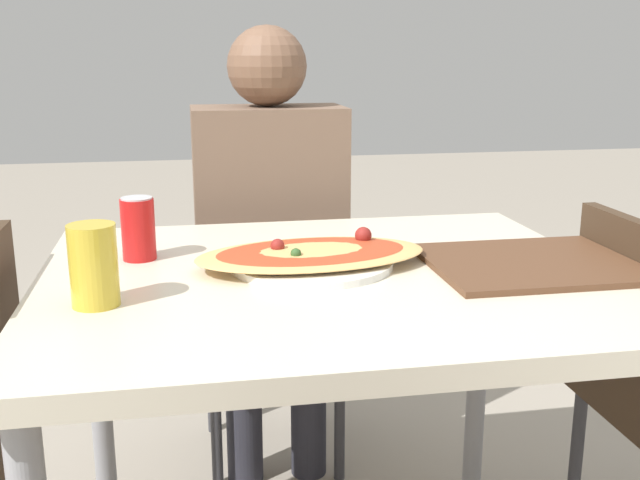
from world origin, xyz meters
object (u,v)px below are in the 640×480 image
(soda_can, at_px, (138,229))
(person_seated, at_px, (270,219))
(drink_glass, at_px, (94,265))
(dining_table, at_px, (327,315))
(pizza_main, at_px, (312,256))
(chair_far_seated, at_px, (267,289))

(soda_can, bearing_deg, person_seated, 57.59)
(soda_can, bearing_deg, drink_glass, -101.65)
(person_seated, bearing_deg, dining_table, 92.64)
(person_seated, relative_size, drink_glass, 9.18)
(soda_can, bearing_deg, pizza_main, -18.37)
(dining_table, distance_m, pizza_main, 0.12)
(pizza_main, relative_size, drink_glass, 3.46)
(dining_table, xyz_separation_m, soda_can, (-0.35, 0.16, 0.15))
(dining_table, height_order, pizza_main, pizza_main)
(person_seated, bearing_deg, pizza_main, 91.02)
(pizza_main, xyz_separation_m, drink_glass, (-0.38, -0.16, 0.05))
(soda_can, height_order, drink_glass, drink_glass)
(dining_table, relative_size, drink_glass, 7.85)
(dining_table, xyz_separation_m, person_seated, (-0.03, 0.66, 0.04))
(dining_table, distance_m, person_seated, 0.66)
(dining_table, distance_m, soda_can, 0.41)
(dining_table, bearing_deg, chair_far_seated, 92.27)
(pizza_main, bearing_deg, soda_can, 161.63)
(chair_far_seated, distance_m, pizza_main, 0.78)
(pizza_main, xyz_separation_m, soda_can, (-0.33, 0.11, 0.04))
(person_seated, distance_m, pizza_main, 0.61)
(pizza_main, relative_size, soda_can, 3.74)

